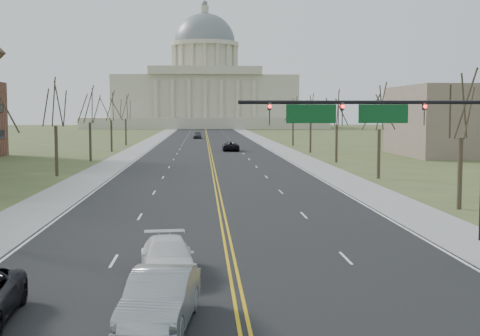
{
  "coord_description": "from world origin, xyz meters",
  "views": [
    {
      "loc": [
        -1.21,
        -18.26,
        6.37
      ],
      "look_at": [
        1.04,
        21.29,
        3.0
      ],
      "focal_mm": 50.0,
      "sensor_mm": 36.0,
      "label": 1
    }
  ],
  "objects": [
    {
      "name": "tree_l_4",
      "position": [
        -15.5,
        108.0,
        6.94
      ],
      "size": [
        3.96,
        3.96,
        9.0
      ],
      "color": "#362D1F",
      "rests_on": "ground"
    },
    {
      "name": "car_far_sb",
      "position": [
        -2.3,
        138.24,
        0.84
      ],
      "size": [
        1.95,
        4.84,
        1.65
      ],
      "primitive_type": "imported",
      "rotation": [
        0.0,
        0.0,
        0.0
      ],
      "color": "#424449",
      "rests_on": "road"
    },
    {
      "name": "road",
      "position": [
        0.0,
        110.0,
        0.01
      ],
      "size": [
        20.0,
        380.0,
        0.01
      ],
      "primitive_type": "cube",
      "color": "black",
      "rests_on": "ground"
    },
    {
      "name": "capitol",
      "position": [
        0.0,
        249.91,
        14.2
      ],
      "size": [
        90.0,
        60.0,
        50.0
      ],
      "color": "beige",
      "rests_on": "ground"
    },
    {
      "name": "tree_r_0",
      "position": [
        15.5,
        24.0,
        6.55
      ],
      "size": [
        3.74,
        3.74,
        8.5
      ],
      "color": "#362D1F",
      "rests_on": "ground"
    },
    {
      "name": "cross_road",
      "position": [
        0.0,
        6.0,
        0.01
      ],
      "size": [
        120.0,
        14.0,
        0.01
      ],
      "primitive_type": "cube",
      "color": "black",
      "rests_on": "ground"
    },
    {
      "name": "tree_l_2",
      "position": [
        -15.5,
        68.0,
        6.94
      ],
      "size": [
        3.96,
        3.96,
        9.0
      ],
      "color": "#362D1F",
      "rests_on": "ground"
    },
    {
      "name": "tree_r_3",
      "position": [
        15.5,
        84.0,
        6.55
      ],
      "size": [
        3.74,
        3.74,
        8.5
      ],
      "color": "#362D1F",
      "rests_on": "ground"
    },
    {
      "name": "car_sb_inner_lead",
      "position": [
        -2.46,
        1.12,
        0.85
      ],
      "size": [
        2.37,
        5.26,
        1.67
      ],
      "primitive_type": "imported",
      "rotation": [
        0.0,
        0.0,
        -0.12
      ],
      "color": "gray",
      "rests_on": "road"
    },
    {
      "name": "edge_line_left",
      "position": [
        -9.8,
        110.0,
        0.01
      ],
      "size": [
        0.15,
        380.0,
        0.01
      ],
      "primitive_type": "cube",
      "color": "silver",
      "rests_on": "road"
    },
    {
      "name": "car_far_nb",
      "position": [
        3.38,
        88.85,
        0.78
      ],
      "size": [
        2.57,
        5.55,
        1.54
      ],
      "primitive_type": "imported",
      "rotation": [
        0.0,
        0.0,
        3.14
      ],
      "color": "black",
      "rests_on": "road"
    },
    {
      "name": "sidewalk_left",
      "position": [
        -12.0,
        110.0,
        0.01
      ],
      "size": [
        4.0,
        380.0,
        0.03
      ],
      "primitive_type": "cube",
      "color": "gray",
      "rests_on": "ground"
    },
    {
      "name": "tree_r_2",
      "position": [
        15.5,
        64.0,
        6.55
      ],
      "size": [
        3.74,
        3.74,
        8.5
      ],
      "color": "#362D1F",
      "rests_on": "ground"
    },
    {
      "name": "car_sb_inner_second",
      "position": [
        -2.57,
        7.33,
        0.73
      ],
      "size": [
        2.51,
        5.13,
        1.44
      ],
      "primitive_type": "imported",
      "rotation": [
        0.0,
        0.0,
        0.1
      ],
      "color": "white",
      "rests_on": "road"
    },
    {
      "name": "tree_r_4",
      "position": [
        15.5,
        104.0,
        6.55
      ],
      "size": [
        3.74,
        3.74,
        8.5
      ],
      "color": "#362D1F",
      "rests_on": "ground"
    },
    {
      "name": "signal_mast",
      "position": [
        7.45,
        13.5,
        5.76
      ],
      "size": [
        12.12,
        0.44,
        7.2
      ],
      "color": "black",
      "rests_on": "ground"
    },
    {
      "name": "sidewalk_right",
      "position": [
        12.0,
        110.0,
        0.01
      ],
      "size": [
        4.0,
        380.0,
        0.03
      ],
      "primitive_type": "cube",
      "color": "gray",
      "rests_on": "ground"
    },
    {
      "name": "tree_l_1",
      "position": [
        -15.5,
        48.0,
        6.94
      ],
      "size": [
        3.96,
        3.96,
        9.0
      ],
      "color": "#362D1F",
      "rests_on": "ground"
    },
    {
      "name": "tree_l_3",
      "position": [
        -15.5,
        88.0,
        6.94
      ],
      "size": [
        3.96,
        3.96,
        9.0
      ],
      "color": "#362D1F",
      "rests_on": "ground"
    },
    {
      "name": "edge_line_right",
      "position": [
        9.8,
        110.0,
        0.01
      ],
      "size": [
        0.15,
        380.0,
        0.01
      ],
      "primitive_type": "cube",
      "color": "silver",
      "rests_on": "road"
    },
    {
      "name": "center_line",
      "position": [
        0.0,
        110.0,
        0.01
      ],
      "size": [
        0.42,
        380.0,
        0.01
      ],
      "primitive_type": "cube",
      "color": "gold",
      "rests_on": "road"
    },
    {
      "name": "tree_r_1",
      "position": [
        15.5,
        44.0,
        6.55
      ],
      "size": [
        3.74,
        3.74,
        8.5
      ],
      "color": "#362D1F",
      "rests_on": "ground"
    }
  ]
}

